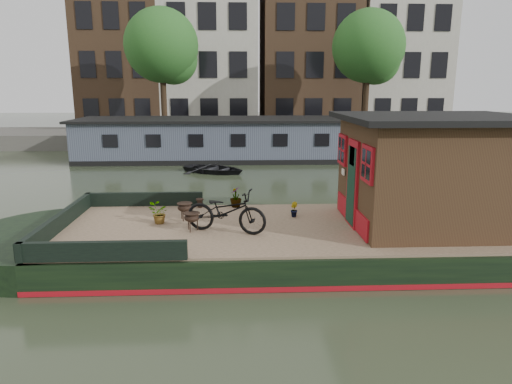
{
  "coord_description": "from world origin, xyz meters",
  "views": [
    {
      "loc": [
        -2.12,
        -9.64,
        3.64
      ],
      "look_at": [
        -1.67,
        0.5,
        1.31
      ],
      "focal_mm": 32.0,
      "sensor_mm": 36.0,
      "label": 1
    }
  ],
  "objects_px": {
    "cabin": "(433,170)",
    "bicycle": "(226,211)",
    "dinghy": "(214,166)",
    "brazier_rear": "(192,222)",
    "brazier_front": "(185,211)"
  },
  "relations": [
    {
      "from": "cabin",
      "to": "bicycle",
      "type": "bearing_deg",
      "value": -175.11
    },
    {
      "from": "cabin",
      "to": "brazier_front",
      "type": "relative_size",
      "value": 9.89
    },
    {
      "from": "bicycle",
      "to": "dinghy",
      "type": "distance_m",
      "value": 10.59
    },
    {
      "from": "brazier_front",
      "to": "dinghy",
      "type": "relative_size",
      "value": 0.14
    },
    {
      "from": "bicycle",
      "to": "cabin",
      "type": "bearing_deg",
      "value": -66.23
    },
    {
      "from": "cabin",
      "to": "bicycle",
      "type": "relative_size",
      "value": 2.28
    },
    {
      "from": "brazier_front",
      "to": "brazier_rear",
      "type": "bearing_deg",
      "value": -74.08
    },
    {
      "from": "cabin",
      "to": "dinghy",
      "type": "bearing_deg",
      "value": 117.44
    },
    {
      "from": "cabin",
      "to": "bicycle",
      "type": "height_order",
      "value": "cabin"
    },
    {
      "from": "brazier_front",
      "to": "cabin",
      "type": "bearing_deg",
      "value": -5.99
    },
    {
      "from": "brazier_front",
      "to": "dinghy",
      "type": "height_order",
      "value": "brazier_front"
    },
    {
      "from": "cabin",
      "to": "bicycle",
      "type": "xyz_separation_m",
      "value": [
        -4.52,
        -0.39,
        -0.77
      ]
    },
    {
      "from": "cabin",
      "to": "dinghy",
      "type": "xyz_separation_m",
      "value": [
        -5.27,
        10.14,
        -1.58
      ]
    },
    {
      "from": "bicycle",
      "to": "brazier_front",
      "type": "relative_size",
      "value": 4.33
    },
    {
      "from": "dinghy",
      "to": "brazier_rear",
      "type": "bearing_deg",
      "value": -150.65
    }
  ]
}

